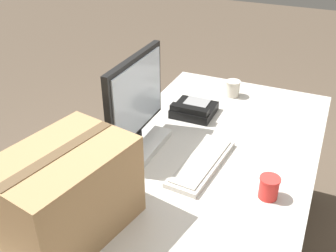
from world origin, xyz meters
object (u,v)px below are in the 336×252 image
Objects in this scene: keyboard at (201,163)px; cardboard_box at (66,193)px; paper_cup_left at (269,187)px; paper_cup_right at (233,88)px; monitor at (136,110)px; desk_phone at (194,110)px.

keyboard is 0.60m from cardboard_box.
cardboard_box reaches higher than paper_cup_left.
cardboard_box reaches higher than paper_cup_right.
monitor is 0.91× the size of cardboard_box.
paper_cup_left is at bearing -53.41° from cardboard_box.
paper_cup_left is 0.18× the size of cardboard_box.
monitor is 0.63m from paper_cup_left.
keyboard is 0.31m from paper_cup_left.
paper_cup_right is at bearing -10.31° from cardboard_box.
cardboard_box is at bearing -177.11° from monitor.
desk_phone is at bearing 157.29° from paper_cup_right.
paper_cup_left is (-0.11, -0.61, -0.14)m from monitor.
monitor is 4.96× the size of paper_cup_right.
monitor is at bearing 2.89° from cardboard_box.
keyboard is 0.45m from desk_phone.
paper_cup_left reaches higher than keyboard.
cardboard_box is (-1.21, 0.22, 0.11)m from paper_cup_right.
cardboard_box is at bearing 173.34° from desk_phone.
cardboard_box reaches higher than keyboard.
paper_cup_left is (-0.08, -0.30, 0.03)m from keyboard.
paper_cup_right reaches higher than keyboard.
cardboard_box is (-0.92, 0.10, 0.13)m from desk_phone.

